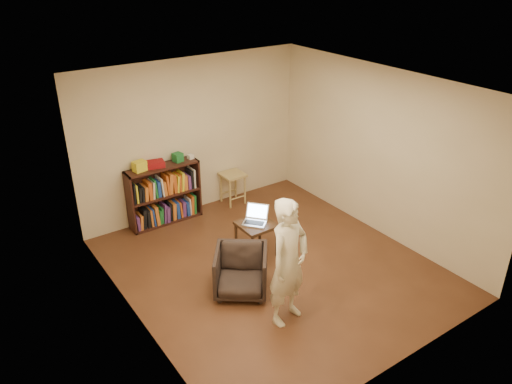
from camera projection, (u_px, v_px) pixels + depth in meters
floor at (273, 267)px, 7.11m from camera, size 4.50×4.50×0.00m
ceiling at (276, 87)px, 5.97m from camera, size 4.50×4.50×0.00m
wall_back at (193, 137)px, 8.20m from camera, size 4.00×0.00×4.00m
wall_left at (129, 229)px, 5.52m from camera, size 0.00×4.50×4.50m
wall_right at (380, 153)px, 7.56m from camera, size 0.00×4.50×4.50m
bookshelf at (164, 197)px, 8.12m from camera, size 1.20×0.30×1.00m
box_yellow at (140, 166)px, 7.66m from camera, size 0.22×0.18×0.16m
red_cloth at (155, 164)px, 7.82m from camera, size 0.32×0.26×0.09m
box_green at (178, 157)px, 8.01m from camera, size 0.16×0.16×0.14m
box_white at (191, 157)px, 8.12m from camera, size 0.10×0.10×0.07m
stool at (233, 179)px, 8.73m from camera, size 0.39×0.39×0.56m
armchair at (241, 272)px, 6.48m from camera, size 0.95×0.95×0.62m
side_table at (256, 229)px, 7.25m from camera, size 0.50×0.50×0.51m
laptop at (255, 218)px, 7.25m from camera, size 0.48×0.48×0.23m
person at (289, 262)px, 5.79m from camera, size 0.67×0.52×1.62m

